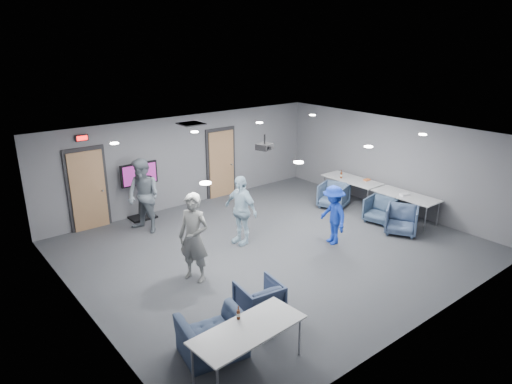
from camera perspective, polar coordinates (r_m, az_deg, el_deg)
floor at (r=11.15m, az=2.23°, el=-6.95°), size 9.00×9.00×0.00m
ceiling at (r=10.27m, az=2.42°, el=6.75°), size 9.00×9.00×0.00m
wall_back at (r=13.77m, az=-8.65°, el=3.89°), size 9.00×0.02×2.70m
wall_front at (r=8.28m, az=20.91°, el=-7.46°), size 9.00×0.02×2.70m
wall_left at (r=8.60m, az=-21.16°, el=-6.51°), size 0.02×8.00×2.70m
wall_right at (r=13.88m, az=16.54°, el=3.44°), size 0.02×8.00×2.70m
door_left at (r=12.65m, az=-20.26°, el=0.24°), size 1.06×0.17×2.24m
door_right at (r=14.42m, az=-4.38°, el=3.56°), size 1.06×0.17×2.24m
exit_sign at (r=12.29m, az=-20.95°, el=6.34°), size 0.32×0.08×0.16m
hvac_diffuser at (r=12.23m, az=-8.12°, el=8.45°), size 0.60×0.60×0.03m
downlights at (r=10.27m, az=2.42°, el=6.67°), size 6.18×3.78×0.02m
person_a at (r=9.46m, az=-7.78°, el=-5.69°), size 0.71×0.82×1.89m
person_b at (r=12.05m, az=-13.88°, el=-0.51°), size 1.01×1.14×1.95m
person_c at (r=11.07m, az=-1.93°, el=-2.25°), size 0.57×1.07×1.73m
person_d at (r=11.25m, az=9.61°, el=-2.85°), size 0.80×1.07×1.48m
chair_right_a at (r=13.78m, az=9.67°, el=-0.43°), size 1.04×1.02×0.73m
chair_right_b at (r=12.96m, az=15.29°, el=-2.19°), size 0.90×0.89×0.70m
chair_right_c at (r=12.38m, az=17.74°, el=-3.36°), size 1.08×1.07×0.72m
chair_front_a at (r=8.47m, az=0.40°, el=-13.28°), size 0.82×0.84×0.68m
chair_front_b at (r=7.60m, az=-5.28°, el=-17.63°), size 1.18×1.07×0.67m
table_right_a at (r=14.25m, az=11.91°, el=1.42°), size 0.78×1.88×0.73m
table_right_b at (r=13.19m, az=18.22°, el=-0.55°), size 0.75×1.81×0.73m
table_front_left at (r=7.10m, az=-0.96°, el=-17.00°), size 1.84×0.87×0.73m
bottle_front at (r=7.23m, az=-2.21°, el=-15.02°), size 0.06×0.06×0.23m
bottle_right at (r=14.24m, az=10.60°, el=2.09°), size 0.07×0.07×0.26m
snack_box at (r=14.20m, az=13.70°, el=1.50°), size 0.20×0.14×0.04m
wrapper at (r=13.13m, az=18.07°, el=-0.29°), size 0.28×0.23×0.06m
tv_stand at (r=12.96m, az=-14.27°, el=0.55°), size 1.05×0.50×1.61m
projector at (r=10.77m, az=1.10°, el=5.71°), size 0.43×0.40×0.36m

